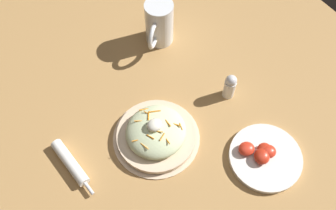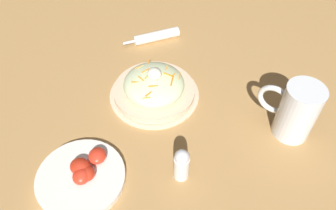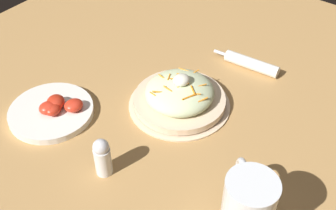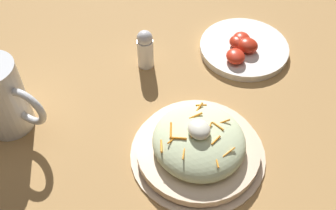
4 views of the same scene
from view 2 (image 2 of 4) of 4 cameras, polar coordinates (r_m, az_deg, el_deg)
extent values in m
plane|color=#B2844C|center=(0.87, 0.37, 0.42)|extent=(1.43, 1.43, 0.00)
cylinder|color=beige|center=(0.88, -2.33, 1.93)|extent=(0.24, 0.24, 0.01)
cylinder|color=beige|center=(0.87, -2.36, 2.47)|extent=(0.21, 0.21, 0.02)
ellipsoid|color=beige|center=(0.86, -2.40, 3.56)|extent=(0.16, 0.16, 0.06)
cylinder|color=orange|center=(0.89, -3.41, 7.09)|extent=(0.02, 0.01, 0.01)
cylinder|color=orange|center=(0.83, 0.68, 4.12)|extent=(0.03, 0.02, 0.01)
cylinder|color=orange|center=(0.81, -3.23, 1.97)|extent=(0.02, 0.02, 0.01)
cylinder|color=orange|center=(0.86, 1.95, 4.91)|extent=(0.02, 0.01, 0.01)
cylinder|color=orange|center=(0.88, -4.93, 6.47)|extent=(0.01, 0.03, 0.00)
cylinder|color=orange|center=(0.86, -3.90, 5.87)|extent=(0.01, 0.02, 0.00)
cylinder|color=orange|center=(0.84, -1.59, 4.90)|extent=(0.03, 0.02, 0.01)
cylinder|color=orange|center=(0.84, -3.55, 4.88)|extent=(0.02, 0.02, 0.01)
cylinder|color=orange|center=(0.82, -2.51, 3.24)|extent=(0.00, 0.02, 0.01)
cylinder|color=orange|center=(0.84, 0.08, 5.17)|extent=(0.02, 0.03, 0.01)
cylinder|color=orange|center=(0.80, -3.68, 1.23)|extent=(0.01, 0.02, 0.01)
cylinder|color=orange|center=(0.84, -4.66, 4.53)|extent=(0.02, 0.01, 0.00)
cylinder|color=orange|center=(0.85, 0.82, 5.10)|extent=(0.01, 0.02, 0.01)
cylinder|color=orange|center=(0.87, -0.23, 6.33)|extent=(0.02, 0.02, 0.00)
cylinder|color=orange|center=(0.83, -5.52, 3.92)|extent=(0.01, 0.02, 0.01)
ellipsoid|color=white|center=(0.83, -2.34, 5.39)|extent=(0.04, 0.04, 0.02)
cylinder|color=white|center=(0.81, 21.24, -1.09)|extent=(0.09, 0.09, 0.14)
cylinder|color=#B76B14|center=(0.83, 20.66, -2.46)|extent=(0.08, 0.08, 0.08)
cylinder|color=white|center=(0.80, 21.54, -0.37)|extent=(0.08, 0.08, 0.01)
torus|color=white|center=(0.81, 17.61, 0.90)|extent=(0.07, 0.06, 0.08)
cylinder|color=white|center=(1.05, -1.96, 11.65)|extent=(0.04, 0.14, 0.03)
cylinder|color=silver|center=(1.03, -6.70, 10.55)|extent=(0.01, 0.04, 0.01)
cylinder|color=white|center=(0.75, -14.62, -11.93)|extent=(0.19, 0.19, 0.02)
ellipsoid|color=red|center=(0.73, -14.50, -11.56)|extent=(0.05, 0.05, 0.03)
ellipsoid|color=red|center=(0.75, -11.96, -8.46)|extent=(0.05, 0.05, 0.02)
ellipsoid|color=red|center=(0.73, -13.77, -11.19)|extent=(0.05, 0.05, 0.02)
ellipsoid|color=red|center=(0.74, -14.76, -10.09)|extent=(0.06, 0.06, 0.03)
cylinder|color=white|center=(0.72, 2.29, -10.55)|extent=(0.03, 0.03, 0.06)
sphere|color=silver|center=(0.68, 2.39, -8.84)|extent=(0.03, 0.03, 0.03)
camera|label=1|loc=(0.87, -57.36, 53.43)|focal=38.91mm
camera|label=3|loc=(0.55, 80.53, 12.63)|focal=45.06mm
camera|label=4|loc=(1.00, 6.12, 46.07)|focal=44.24mm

